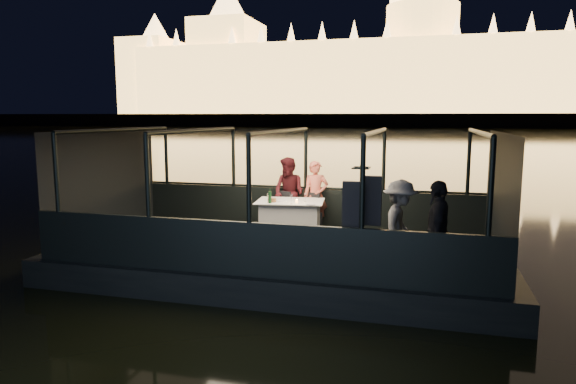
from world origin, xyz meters
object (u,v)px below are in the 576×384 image
(person_woman_coral, at_px, (316,197))
(person_man_maroon, at_px, (289,196))
(chair_port_right, at_px, (310,212))
(coat_stand, at_px, (360,225))
(passenger_stripe, at_px, (400,222))
(passenger_dark, at_px, (438,229))
(wine_bottle, at_px, (270,196))
(chair_port_left, at_px, (281,211))
(dining_table_central, at_px, (290,218))

(person_woman_coral, bearing_deg, person_man_maroon, 159.43)
(chair_port_right, distance_m, coat_stand, 3.59)
(coat_stand, distance_m, person_man_maroon, 4.07)
(coat_stand, height_order, person_man_maroon, coat_stand)
(person_woman_coral, xyz_separation_m, passenger_stripe, (2.02, -2.82, 0.10))
(coat_stand, height_order, passenger_dark, coat_stand)
(person_man_maroon, bearing_deg, passenger_stripe, -22.11)
(person_woman_coral, relative_size, person_man_maroon, 0.96)
(passenger_stripe, bearing_deg, passenger_dark, -121.10)
(chair_port_right, bearing_deg, person_man_maroon, 174.59)
(passenger_dark, bearing_deg, wine_bottle, -118.20)
(chair_port_right, height_order, person_man_maroon, person_man_maroon)
(passenger_dark, bearing_deg, coat_stand, -75.14)
(chair_port_right, relative_size, coat_stand, 0.46)
(passenger_stripe, xyz_separation_m, passenger_dark, (0.60, -0.46, 0.00))
(passenger_dark, bearing_deg, person_man_maroon, -130.99)
(coat_stand, distance_m, wine_bottle, 3.22)
(chair_port_right, height_order, wine_bottle, wine_bottle)
(coat_stand, relative_size, wine_bottle, 5.98)
(chair_port_left, bearing_deg, dining_table_central, -31.70)
(person_woman_coral, xyz_separation_m, passenger_dark, (2.62, -3.27, 0.10))
(coat_stand, relative_size, passenger_dark, 1.14)
(chair_port_left, bearing_deg, wine_bottle, -68.05)
(dining_table_central, bearing_deg, person_man_maroon, 107.14)
(person_man_maroon, bearing_deg, passenger_dark, -20.62)
(person_woman_coral, height_order, person_man_maroon, person_man_maroon)
(person_woman_coral, bearing_deg, chair_port_left, 179.35)
(chair_port_left, height_order, passenger_stripe, passenger_stripe)
(chair_port_left, xyz_separation_m, passenger_stripe, (2.77, -2.55, 0.40))
(coat_stand, xyz_separation_m, passenger_dark, (1.17, 0.22, -0.05))
(chair_port_right, distance_m, person_woman_coral, 0.41)
(chair_port_left, bearing_deg, chair_port_right, 22.25)
(dining_table_central, bearing_deg, coat_stand, -56.13)
(chair_port_left, bearing_deg, passenger_dark, -19.52)
(chair_port_right, height_order, coat_stand, coat_stand)
(chair_port_right, bearing_deg, passenger_stripe, -30.73)
(person_woman_coral, bearing_deg, coat_stand, -88.11)
(dining_table_central, distance_m, wine_bottle, 0.75)
(passenger_stripe, relative_size, wine_bottle, 5.04)
(passenger_stripe, bearing_deg, chair_port_right, 45.67)
(chair_port_left, xyz_separation_m, person_man_maroon, (0.11, 0.27, 0.30))
(dining_table_central, distance_m, passenger_stripe, 3.25)
(person_woman_coral, height_order, wine_bottle, person_woman_coral)
(coat_stand, bearing_deg, dining_table_central, 123.87)
(passenger_stripe, relative_size, passenger_dark, 0.96)
(dining_table_central, xyz_separation_m, passenger_stripe, (2.44, -2.10, 0.47))
(coat_stand, xyz_separation_m, wine_bottle, (-2.19, 2.35, 0.02))
(person_woman_coral, relative_size, passenger_dark, 0.97)
(chair_port_left, distance_m, person_man_maroon, 0.42)
(person_man_maroon, bearing_deg, coat_stand, -34.66)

